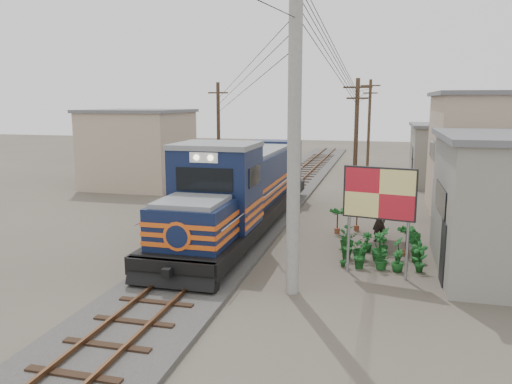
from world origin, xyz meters
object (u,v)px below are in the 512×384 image
(locomotive, at_px, (244,191))
(billboard, at_px, (379,196))
(market_umbrella, at_px, (383,186))
(vendor, at_px, (379,222))

(locomotive, bearing_deg, billboard, -39.42)
(market_umbrella, bearing_deg, vendor, -123.78)
(market_umbrella, xyz_separation_m, vendor, (-0.11, -0.16, -1.50))
(locomotive, xyz_separation_m, market_umbrella, (6.08, -0.46, 0.55))
(locomotive, height_order, vendor, locomotive)
(billboard, bearing_deg, market_umbrella, 98.98)
(locomotive, height_order, billboard, locomotive)
(market_umbrella, bearing_deg, billboard, -91.79)
(locomotive, relative_size, vendor, 10.07)
(locomotive, distance_m, billboard, 7.75)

